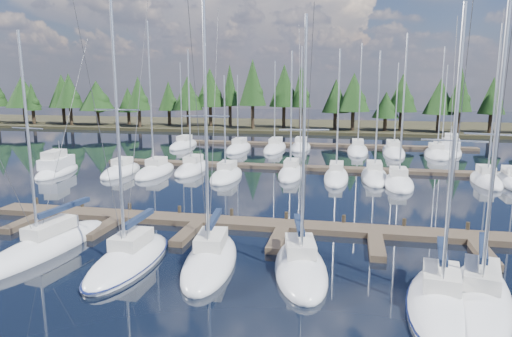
% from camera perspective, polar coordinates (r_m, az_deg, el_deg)
% --- Properties ---
extents(ground, '(260.00, 260.00, 0.00)m').
position_cam_1_polar(ground, '(43.22, 5.79, -2.59)').
color(ground, black).
rests_on(ground, ground).
extents(far_shore, '(220.00, 30.00, 0.60)m').
position_cam_1_polar(far_shore, '(102.40, 9.23, 5.20)').
color(far_shore, '#302C1A').
rests_on(far_shore, ground).
extents(main_dock, '(44.00, 6.13, 0.90)m').
position_cam_1_polar(main_dock, '(31.06, 3.40, -7.50)').
color(main_dock, '#4D3F30').
rests_on(main_dock, ground).
extents(back_docks, '(50.00, 21.80, 0.40)m').
position_cam_1_polar(back_docks, '(62.34, 7.63, 1.67)').
color(back_docks, '#4D3F30').
rests_on(back_docks, ground).
extents(front_sailboat_0, '(3.66, 10.74, 13.46)m').
position_cam_1_polar(front_sailboat_0, '(30.22, -24.76, -8.87)').
color(front_sailboat_0, white).
rests_on(front_sailboat_0, ground).
extents(front_sailboat_1, '(2.98, 8.42, 15.51)m').
position_cam_1_polar(front_sailboat_1, '(26.58, -15.57, -10.89)').
color(front_sailboat_1, white).
rests_on(front_sailboat_1, ground).
extents(front_sailboat_2, '(3.59, 8.42, 14.94)m').
position_cam_1_polar(front_sailboat_2, '(25.67, -5.73, -11.31)').
color(front_sailboat_2, white).
rests_on(front_sailboat_2, ground).
extents(front_sailboat_3, '(4.12, 8.05, 13.86)m').
position_cam_1_polar(front_sailboat_3, '(24.72, 5.59, -12.22)').
color(front_sailboat_3, white).
rests_on(front_sailboat_3, ground).
extents(front_sailboat_4, '(4.07, 8.57, 13.77)m').
position_cam_1_polar(front_sailboat_4, '(22.63, 22.03, -15.28)').
color(front_sailboat_4, white).
rests_on(front_sailboat_4, ground).
extents(front_sailboat_5, '(4.89, 9.71, 14.18)m').
position_cam_1_polar(front_sailboat_5, '(23.60, 26.18, -14.50)').
color(front_sailboat_5, white).
rests_on(front_sailboat_5, ground).
extents(back_sailboat_rows, '(44.03, 31.90, 16.94)m').
position_cam_1_polar(back_sailboat_rows, '(58.11, 7.44, 1.08)').
color(back_sailboat_rows, white).
rests_on(back_sailboat_rows, ground).
extents(motor_yacht_left, '(4.17, 8.83, 4.24)m').
position_cam_1_polar(motor_yacht_left, '(55.00, -23.61, -0.06)').
color(motor_yacht_left, white).
rests_on(motor_yacht_left, ground).
extents(motor_yacht_right, '(4.73, 9.68, 4.64)m').
position_cam_1_polar(motor_yacht_right, '(69.83, 23.11, 2.12)').
color(motor_yacht_right, white).
rests_on(motor_yacht_right, ground).
extents(tree_line, '(186.84, 12.12, 13.88)m').
position_cam_1_polar(tree_line, '(92.28, 8.46, 9.09)').
color(tree_line, black).
rests_on(tree_line, far_shore).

